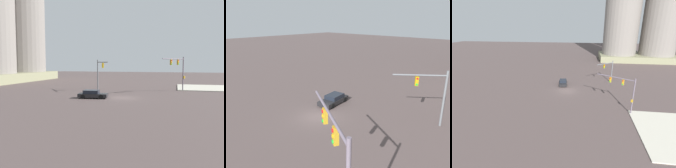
{
  "view_description": "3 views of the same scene",
  "coord_description": "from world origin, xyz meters",
  "views": [
    {
      "loc": [
        -35.97,
        -7.87,
        5.2
      ],
      "look_at": [
        1.66,
        1.9,
        1.9
      ],
      "focal_mm": 39.7,
      "sensor_mm": 36.0,
      "label": 1
    },
    {
      "loc": [
        16.69,
        -14.69,
        10.71
      ],
      "look_at": [
        0.59,
        2.71,
        3.4
      ],
      "focal_mm": 34.25,
      "sensor_mm": 36.0,
      "label": 2
    },
    {
      "loc": [
        4.09,
        -35.7,
        14.52
      ],
      "look_at": [
        -0.47,
        -1.3,
        2.1
      ],
      "focal_mm": 26.75,
      "sensor_mm": 36.0,
      "label": 3
    }
  ],
  "objects": [
    {
      "name": "ground_plane",
      "position": [
        0.0,
        0.0,
        0.0
      ],
      "size": [
        216.27,
        216.27,
        0.0
      ],
      "primitive_type": "plane",
      "color": "#514341"
    },
    {
      "name": "traffic_signal_near_corner",
      "position": [
        10.66,
        -8.26,
        4.43
      ],
      "size": [
        5.95,
        3.95,
        6.35
      ],
      "rotation": [
        0.0,
        0.0,
        2.6
      ],
      "color": "slate",
      "rests_on": "ground"
    },
    {
      "name": "traffic_signal_opposite_side",
      "position": [
        9.96,
        6.5,
        3.91
      ],
      "size": [
        4.31,
        3.39,
        5.87
      ],
      "rotation": [
        0.0,
        0.0,
        -2.48
      ],
      "color": "slate",
      "rests_on": "ground"
    },
    {
      "name": "sedan_car_approaching",
      "position": [
        -1.44,
        4.07,
        0.57
      ],
      "size": [
        2.39,
        4.51,
        1.21
      ],
      "rotation": [
        0.0,
        0.0,
        -1.45
      ],
      "color": "black",
      "rests_on": "ground"
    }
  ]
}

